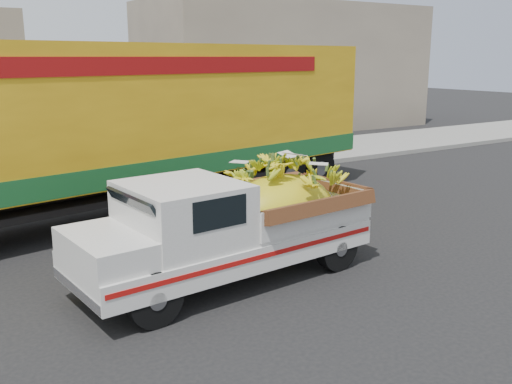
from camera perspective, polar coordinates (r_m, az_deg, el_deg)
ground at (r=8.53m, az=-10.03°, el=-11.24°), size 100.00×100.00×0.00m
curb at (r=15.33m, az=-20.88°, el=-0.51°), size 60.00×0.25×0.15m
sidewalk at (r=17.35m, az=-22.34°, el=0.89°), size 60.00×4.00×0.14m
building_right at (r=29.07m, az=3.00°, el=12.35°), size 14.00×6.00×6.00m
pickup_truck at (r=9.26m, az=-1.17°, el=-2.97°), size 5.02×2.20×1.71m
semi_trailer at (r=13.23m, az=-10.76°, el=7.07°), size 12.08×4.49×3.80m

